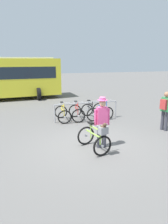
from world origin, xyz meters
The scene contains 9 objects.
ground_plane centered at (0.00, 0.00, 0.00)m, with size 80.00×80.00×0.00m, color #605E5B.
bike_rack_rail centered at (0.80, 3.03, 0.66)m, with size 3.21×0.07×0.88m.
racked_bike_yellow centered at (-0.36, 3.22, 0.37)m, with size 0.70×1.14×0.98m.
racked_bike_red centered at (0.34, 3.21, 0.37)m, with size 0.78×1.19×0.98m.
racked_bike_black centered at (1.04, 3.21, 0.37)m, with size 0.70×1.12×0.97m.
racked_bike_blue centered at (1.74, 3.21, 0.37)m, with size 0.74×1.13×0.97m.
featured_bicycle centered at (-0.10, -0.53, 0.49)m, with size 0.85×1.25×1.09m.
person_with_featured_bike centered at (0.21, -0.29, 0.95)m, with size 0.53×0.32×1.72m.
pedestrian_with_backpack centered at (3.39, 0.54, 0.94)m, with size 0.40×0.51×1.64m.
Camera 1 is at (-2.40, -6.34, 2.88)m, focal length 33.31 mm.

